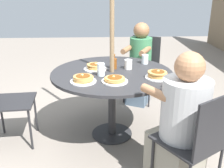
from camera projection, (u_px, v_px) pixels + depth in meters
The scene contains 16 objects.
ground_plane at pixel (112, 134), 3.04m from camera, with size 12.00×12.00×0.00m, color gray.
patio_table at pixel (112, 80), 2.80m from camera, with size 1.29×1.29×0.76m.
umbrella_pole at pixel (112, 32), 2.62m from camera, with size 0.05×0.05×2.36m, color #846B4C.
patio_chair_north at pixel (3, 97), 2.71m from camera, with size 0.48×0.48×0.92m.
patio_chair_east at pixel (198, 139), 1.97m from camera, with size 0.61×0.61×0.92m.
diner_east at pixel (180, 129), 2.11m from camera, with size 0.58×0.55×1.18m.
patio_chair_south at pixel (143, 64), 3.83m from camera, with size 0.59×0.59×0.92m.
diner_south at pixel (139, 67), 3.68m from camera, with size 0.56×0.48×1.15m.
pancake_plate_a at pixel (115, 80), 2.48m from camera, with size 0.25×0.25×0.06m.
pancake_plate_b at pixel (157, 75), 2.58m from camera, with size 0.25×0.25×0.08m.
pancake_plate_c at pixel (95, 67), 2.84m from camera, with size 0.25×0.25×0.07m.
pancake_plate_d at pixel (83, 79), 2.47m from camera, with size 0.25×0.25×0.07m.
syrup_bottle at pixel (114, 63), 2.85m from camera, with size 0.09×0.06×0.16m.
coffee_cup at pixel (128, 64), 2.85m from camera, with size 0.08×0.08×0.10m.
drinking_glass_a at pixel (101, 69), 2.64m from camera, with size 0.08×0.08×0.13m, color silver.
drinking_glass_b at pixel (145, 59), 3.04m from camera, with size 0.08×0.08×0.11m, color silver.
Camera 1 is at (2.63, -0.13, 1.62)m, focal length 42.00 mm.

